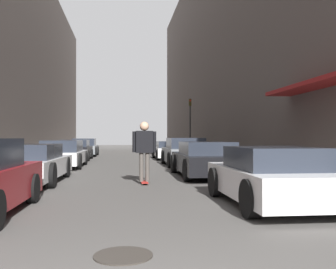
{
  "coord_description": "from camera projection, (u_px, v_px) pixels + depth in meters",
  "views": [
    {
      "loc": [
        -0.16,
        -2.1,
        1.4
      ],
      "look_at": [
        1.59,
        11.79,
        1.51
      ],
      "focal_mm": 40.0,
      "sensor_mm": 36.0,
      "label": 1
    }
  ],
  "objects": [
    {
      "name": "curb_strip_right",
      "position": [
        195.0,
        157.0,
        25.34
      ],
      "size": [
        1.8,
        45.64,
        0.12
      ],
      "color": "#A3A099",
      "rests_on": "ground"
    },
    {
      "name": "ground",
      "position": [
        124.0,
        163.0,
        20.21
      ],
      "size": [
        100.41,
        100.41,
        0.0
      ],
      "primitive_type": "plane",
      "color": "#4C4947"
    },
    {
      "name": "parked_car_right_2",
      "position": [
        185.0,
        152.0,
        18.58
      ],
      "size": [
        2.0,
        4.22,
        1.38
      ],
      "color": "gray",
      "rests_on": "ground"
    },
    {
      "name": "building_row_right",
      "position": [
        236.0,
        46.0,
        25.76
      ],
      "size": [
        4.9,
        45.64,
        15.48
      ],
      "color": "#564C47",
      "rests_on": "ground"
    },
    {
      "name": "parked_car_left_1",
      "position": [
        28.0,
        164.0,
        11.51
      ],
      "size": [
        2.06,
        4.62,
        1.19
      ],
      "color": "silver",
      "rests_on": "ground"
    },
    {
      "name": "skateboarder",
      "position": [
        144.0,
        145.0,
        11.24
      ],
      "size": [
        0.72,
        0.78,
        1.87
      ],
      "color": "#B2231E",
      "rests_on": "ground"
    },
    {
      "name": "building_row_left",
      "position": [
        1.0,
        52.0,
        23.82
      ],
      "size": [
        4.9,
        45.64,
        13.69
      ],
      "color": "#564C47",
      "rests_on": "ground"
    },
    {
      "name": "manhole_cover",
      "position": [
        123.0,
        255.0,
        4.39
      ],
      "size": [
        0.7,
        0.7,
        0.02
      ],
      "color": "#332D28",
      "rests_on": "ground"
    },
    {
      "name": "traffic_light",
      "position": [
        190.0,
        121.0,
        24.53
      ],
      "size": [
        0.16,
        0.22,
        3.81
      ],
      "color": "#2D2D2D",
      "rests_on": "curb_strip_right"
    },
    {
      "name": "parked_car_right_1",
      "position": [
        205.0,
        159.0,
        13.4
      ],
      "size": [
        2.02,
        4.82,
        1.24
      ],
      "color": "black",
      "rests_on": "ground"
    },
    {
      "name": "parked_car_left_3",
      "position": [
        75.0,
        150.0,
        23.17
      ],
      "size": [
        1.92,
        4.37,
        1.26
      ],
      "color": "black",
      "rests_on": "ground"
    },
    {
      "name": "parked_car_right_3",
      "position": [
        169.0,
        150.0,
        24.24
      ],
      "size": [
        1.99,
        4.55,
        1.16
      ],
      "color": "silver",
      "rests_on": "ground"
    },
    {
      "name": "parked_car_right_0",
      "position": [
        271.0,
        177.0,
        7.7
      ],
      "size": [
        1.91,
        3.93,
        1.2
      ],
      "color": "silver",
      "rests_on": "ground"
    },
    {
      "name": "curb_strip_left",
      "position": [
        48.0,
        158.0,
        24.13
      ],
      "size": [
        1.8,
        45.64,
        0.12
      ],
      "color": "#A3A099",
      "rests_on": "ground"
    },
    {
      "name": "parked_car_left_2",
      "position": [
        63.0,
        154.0,
        17.49
      ],
      "size": [
        1.96,
        4.54,
        1.26
      ],
      "color": "silver",
      "rests_on": "ground"
    },
    {
      "name": "parked_car_left_4",
      "position": [
        85.0,
        148.0,
        28.17
      ],
      "size": [
        1.92,
        4.11,
        1.32
      ],
      "color": "gray",
      "rests_on": "ground"
    }
  ]
}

